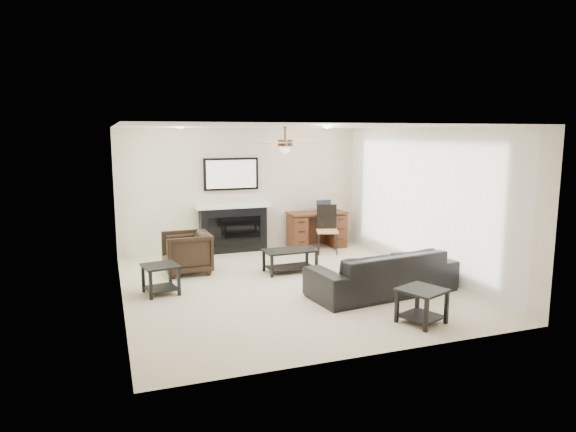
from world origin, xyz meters
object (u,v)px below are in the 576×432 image
(fireplace_unit, at_px, (233,205))
(desk, at_px, (317,230))
(armchair, at_px, (187,253))
(coffee_table, at_px, (290,261))
(sofa, at_px, (382,272))

(fireplace_unit, height_order, desk, fireplace_unit)
(armchair, relative_size, coffee_table, 0.88)
(coffee_table, height_order, desk, desk)
(sofa, xyz_separation_m, desk, (0.29, 3.23, 0.05))
(desk, bearing_deg, coffee_table, -126.10)
(sofa, distance_m, coffee_table, 1.84)
(armchair, relative_size, desk, 0.65)
(armchair, distance_m, desk, 3.08)
(coffee_table, height_order, fireplace_unit, fireplace_unit)
(armchair, height_order, coffee_table, armchair)
(sofa, bearing_deg, armchair, -46.65)
(coffee_table, xyz_separation_m, desk, (1.19, 1.63, 0.18))
(coffee_table, bearing_deg, armchair, 160.49)
(sofa, xyz_separation_m, coffee_table, (-0.90, 1.60, -0.13))
(sofa, height_order, fireplace_unit, fireplace_unit)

